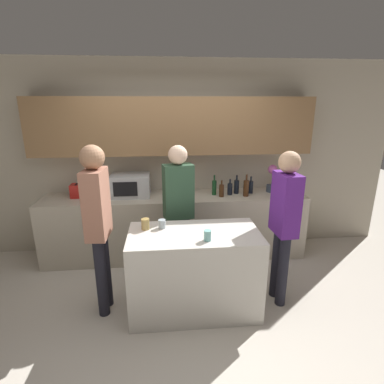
{
  "coord_description": "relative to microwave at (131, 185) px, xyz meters",
  "views": [
    {
      "loc": [
        -0.13,
        -2.54,
        2.14
      ],
      "look_at": [
        0.15,
        0.44,
        1.23
      ],
      "focal_mm": 28.0,
      "sensor_mm": 36.0,
      "label": 1
    }
  ],
  "objects": [
    {
      "name": "bottle_3",
      "position": [
        1.47,
        -0.02,
        -0.05
      ],
      "size": [
        0.07,
        0.07,
        0.26
      ],
      "color": "black",
      "rests_on": "back_counter"
    },
    {
      "name": "microwave",
      "position": [
        0.0,
        0.0,
        0.0
      ],
      "size": [
        0.52,
        0.39,
        0.3
      ],
      "color": "#B7BABC",
      "rests_on": "back_counter"
    },
    {
      "name": "bottle_0",
      "position": [
        1.15,
        -0.06,
        -0.04
      ],
      "size": [
        0.06,
        0.06,
        0.28
      ],
      "color": "#194723",
      "rests_on": "back_counter"
    },
    {
      "name": "bottle_4",
      "position": [
        1.57,
        -0.17,
        -0.03
      ],
      "size": [
        0.08,
        0.08,
        0.31
      ],
      "color": "#472814",
      "rests_on": "back_counter"
    },
    {
      "name": "cup_0",
      "position": [
        0.26,
        -1.14,
        -0.1
      ],
      "size": [
        0.08,
        0.08,
        0.11
      ],
      "color": "#A28649",
      "rests_on": "kitchen_island"
    },
    {
      "name": "bottle_1",
      "position": [
        1.23,
        -0.16,
        -0.06
      ],
      "size": [
        0.07,
        0.07,
        0.23
      ],
      "color": "#472814",
      "rests_on": "back_counter"
    },
    {
      "name": "bottle_2",
      "position": [
        1.36,
        -0.08,
        -0.06
      ],
      "size": [
        0.07,
        0.07,
        0.22
      ],
      "color": "black",
      "rests_on": "back_counter"
    },
    {
      "name": "ground_plane",
      "position": [
        0.6,
        -1.46,
        -1.04
      ],
      "size": [
        14.0,
        14.0,
        0.0
      ],
      "primitive_type": "plane",
      "color": "beige"
    },
    {
      "name": "cup_2",
      "position": [
        0.85,
        -1.45,
        -0.11
      ],
      "size": [
        0.07,
        0.07,
        0.1
      ],
      "color": "#79BDB8",
      "rests_on": "kitchen_island"
    },
    {
      "name": "person_right",
      "position": [
        1.69,
        -1.22,
        -0.04
      ],
      "size": [
        0.22,
        0.35,
        1.68
      ],
      "rotation": [
        0.0,
        0.0,
        -4.66
      ],
      "color": "black",
      "rests_on": "ground_plane"
    },
    {
      "name": "back_counter",
      "position": [
        0.6,
        -0.07,
        -0.6
      ],
      "size": [
        3.6,
        0.62,
        0.89
      ],
      "color": "#B7AD99",
      "rests_on": "ground_plane"
    },
    {
      "name": "back_wall",
      "position": [
        0.6,
        0.2,
        0.5
      ],
      "size": [
        6.4,
        0.4,
        2.7
      ],
      "color": "#B2A893",
      "rests_on": "ground_plane"
    },
    {
      "name": "potted_plant",
      "position": [
        1.99,
        0.0,
        0.05
      ],
      "size": [
        0.14,
        0.14,
        0.4
      ],
      "color": "#333D4C",
      "rests_on": "back_counter"
    },
    {
      "name": "kitchen_island",
      "position": [
        0.75,
        -1.27,
        -0.6
      ],
      "size": [
        1.32,
        0.68,
        0.88
      ],
      "color": "beige",
      "rests_on": "ground_plane"
    },
    {
      "name": "cup_1",
      "position": [
        0.43,
        -1.12,
        -0.12
      ],
      "size": [
        0.08,
        0.08,
        0.09
      ],
      "color": "#9BAAB0",
      "rests_on": "kitchen_island"
    },
    {
      "name": "toaster",
      "position": [
        -0.67,
        0.0,
        -0.06
      ],
      "size": [
        0.26,
        0.16,
        0.18
      ],
      "color": "#B21E19",
      "rests_on": "back_counter"
    },
    {
      "name": "bottle_5",
      "position": [
        1.67,
        -0.04,
        -0.06
      ],
      "size": [
        0.07,
        0.07,
        0.24
      ],
      "color": "black",
      "rests_on": "back_counter"
    },
    {
      "name": "person_left",
      "position": [
        -0.19,
        -1.2,
        0.02
      ],
      "size": [
        0.23,
        0.35,
        1.76
      ],
      "rotation": [
        0.0,
        0.0,
        -1.64
      ],
      "color": "black",
      "rests_on": "ground_plane"
    },
    {
      "name": "person_center",
      "position": [
        0.62,
        -0.67,
        -0.04
      ],
      "size": [
        0.37,
        0.26,
        1.67
      ],
      "rotation": [
        0.0,
        0.0,
        -2.93
      ],
      "color": "black",
      "rests_on": "ground_plane"
    }
  ]
}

